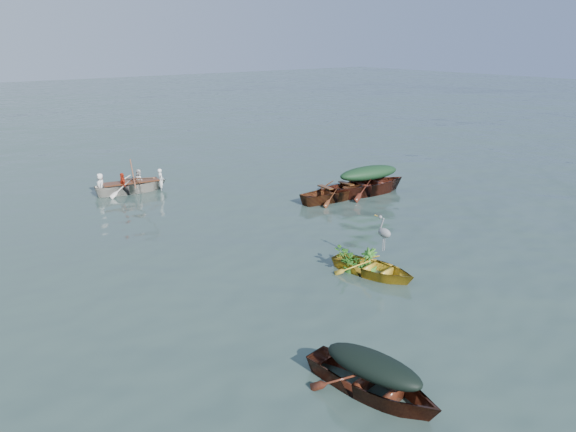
# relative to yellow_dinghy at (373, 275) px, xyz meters

# --- Properties ---
(ground) EXTENTS (140.00, 140.00, 0.00)m
(ground) POSITION_rel_yellow_dinghy_xyz_m (0.79, 2.03, 0.00)
(ground) COLOR #334741
(ground) RESTS_ON ground
(yellow_dinghy) EXTENTS (1.78, 2.99, 0.73)m
(yellow_dinghy) POSITION_rel_yellow_dinghy_xyz_m (0.00, 0.00, 0.00)
(yellow_dinghy) COLOR gold
(yellow_dinghy) RESTS_ON ground
(dark_covered_boat) EXTENTS (1.77, 3.45, 0.80)m
(dark_covered_boat) POSITION_rel_yellow_dinghy_xyz_m (-3.56, -3.42, 0.00)
(dark_covered_boat) COLOR #522513
(dark_covered_boat) RESTS_ON ground
(green_tarp_boat) EXTENTS (4.86, 1.99, 1.12)m
(green_tarp_boat) POSITION_rel_yellow_dinghy_xyz_m (5.33, 5.41, 0.00)
(green_tarp_boat) COLOR #471D10
(green_tarp_boat) RESTS_ON ground
(open_wooden_boat) EXTENTS (4.08, 1.47, 0.91)m
(open_wooden_boat) POSITION_rel_yellow_dinghy_xyz_m (3.83, 5.58, 0.00)
(open_wooden_boat) COLOR #542C15
(open_wooden_boat) RESTS_ON ground
(rowed_boat) EXTENTS (3.90, 1.73, 0.87)m
(rowed_boat) POSITION_rel_yellow_dinghy_xyz_m (-1.63, 11.08, 0.00)
(rowed_boat) COLOR silver
(rowed_boat) RESTS_ON ground
(dark_tarp_cover) EXTENTS (0.97, 1.90, 0.40)m
(dark_tarp_cover) POSITION_rel_yellow_dinghy_xyz_m (-3.56, -3.42, 0.60)
(dark_tarp_cover) COLOR black
(dark_tarp_cover) RESTS_ON dark_covered_boat
(green_tarp_cover) EXTENTS (2.67, 1.09, 0.52)m
(green_tarp_cover) POSITION_rel_yellow_dinghy_xyz_m (5.33, 5.41, 0.82)
(green_tarp_cover) COLOR #14331E
(green_tarp_cover) RESTS_ON green_tarp_boat
(thwart_benches) EXTENTS (2.05, 0.86, 0.04)m
(thwart_benches) POSITION_rel_yellow_dinghy_xyz_m (3.83, 5.58, 0.48)
(thwart_benches) COLOR #482610
(thwart_benches) RESTS_ON open_wooden_boat
(heron) EXTENTS (0.36, 0.45, 0.92)m
(heron) POSITION_rel_yellow_dinghy_xyz_m (0.53, 0.17, 0.82)
(heron) COLOR gray
(heron) RESTS_ON yellow_dinghy
(dinghy_weeds) EXTENTS (0.88, 1.03, 0.60)m
(dinghy_weeds) POSITION_rel_yellow_dinghy_xyz_m (-0.09, 0.54, 0.66)
(dinghy_weeds) COLOR #285E18
(dinghy_weeds) RESTS_ON yellow_dinghy
(rowers) EXTENTS (2.77, 1.44, 0.76)m
(rowers) POSITION_rel_yellow_dinghy_xyz_m (-1.63, 11.08, 0.81)
(rowers) COLOR white
(rowers) RESTS_ON rowed_boat
(oars) EXTENTS (1.02, 2.66, 0.06)m
(oars) POSITION_rel_yellow_dinghy_xyz_m (-1.63, 11.08, 0.46)
(oars) COLOR brown
(oars) RESTS_ON rowed_boat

